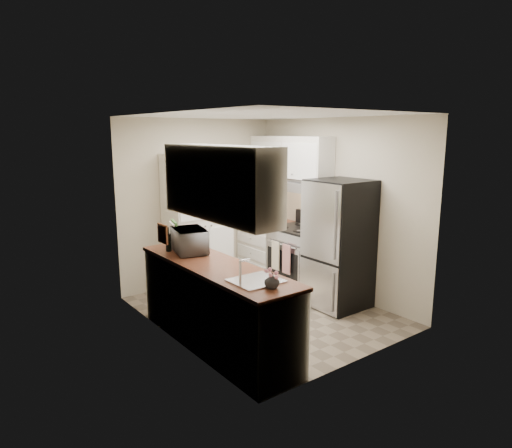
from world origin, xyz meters
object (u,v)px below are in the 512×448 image
(microwave, at_px, (190,241))
(toaster_oven, at_px, (262,213))
(electric_range, at_px, (299,258))
(refrigerator, at_px, (339,244))
(pantry_cabinet, at_px, (198,223))
(wine_bottle, at_px, (168,240))

(microwave, height_order, toaster_oven, microwave)
(electric_range, bearing_deg, refrigerator, -92.48)
(pantry_cabinet, bearing_deg, wine_bottle, -134.65)
(electric_range, distance_m, microwave, 2.04)
(electric_range, height_order, toaster_oven, toaster_oven)
(microwave, distance_m, wine_bottle, 0.27)
(pantry_cabinet, height_order, microwave, pantry_cabinet)
(electric_range, distance_m, refrigerator, 0.88)
(pantry_cabinet, xyz_separation_m, toaster_oven, (1.13, -0.08, 0.04))
(electric_range, bearing_deg, pantry_cabinet, 141.78)
(pantry_cabinet, relative_size, refrigerator, 1.18)
(electric_range, distance_m, toaster_oven, 1.01)
(wine_bottle, height_order, toaster_oven, wine_bottle)
(wine_bottle, bearing_deg, refrigerator, -20.40)
(pantry_cabinet, height_order, toaster_oven, pantry_cabinet)
(electric_range, relative_size, microwave, 2.23)
(refrigerator, bearing_deg, pantry_cabinet, 123.46)
(wine_bottle, bearing_deg, pantry_cabinet, 45.35)
(refrigerator, relative_size, microwave, 3.35)
(refrigerator, height_order, wine_bottle, refrigerator)
(toaster_oven, bearing_deg, electric_range, -66.22)
(toaster_oven, bearing_deg, refrigerator, -68.90)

